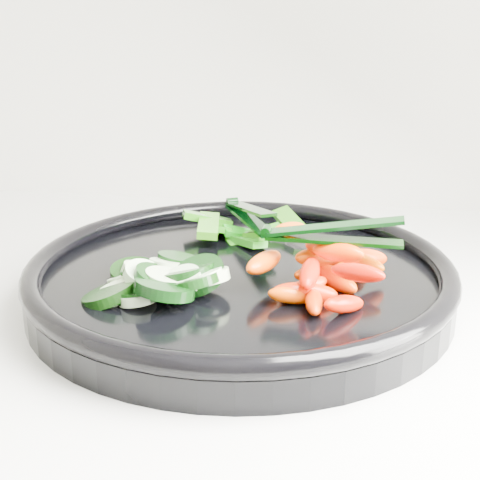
# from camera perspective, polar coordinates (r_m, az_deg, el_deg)

# --- Properties ---
(veggie_tray) EXTENTS (0.49, 0.49, 0.04)m
(veggie_tray) POSITION_cam_1_polar(r_m,az_deg,el_deg) (0.59, 0.00, -3.17)
(veggie_tray) COLOR black
(veggie_tray) RESTS_ON counter
(cucumber_pile) EXTENTS (0.13, 0.12, 0.04)m
(cucumber_pile) POSITION_cam_1_polar(r_m,az_deg,el_deg) (0.55, -6.96, -3.37)
(cucumber_pile) COLOR black
(cucumber_pile) RESTS_ON veggie_tray
(carrot_pile) EXTENTS (0.13, 0.14, 0.05)m
(carrot_pile) POSITION_cam_1_polar(r_m,az_deg,el_deg) (0.55, 7.05, -2.53)
(carrot_pile) COLOR #FE1600
(carrot_pile) RESTS_ON veggie_tray
(pepper_pile) EXTENTS (0.14, 0.10, 0.03)m
(pepper_pile) POSITION_cam_1_polar(r_m,az_deg,el_deg) (0.68, -0.29, 0.99)
(pepper_pile) COLOR #206C0A
(pepper_pile) RESTS_ON veggie_tray
(tong_carrot) EXTENTS (0.11, 0.02, 0.02)m
(tong_carrot) POSITION_cam_1_polar(r_m,az_deg,el_deg) (0.54, 7.62, 0.58)
(tong_carrot) COLOR black
(tong_carrot) RESTS_ON carrot_pile
(tong_pepper) EXTENTS (0.07, 0.11, 0.02)m
(tong_pepper) POSITION_cam_1_polar(r_m,az_deg,el_deg) (0.67, 0.70, 2.30)
(tong_pepper) COLOR black
(tong_pepper) RESTS_ON pepper_pile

